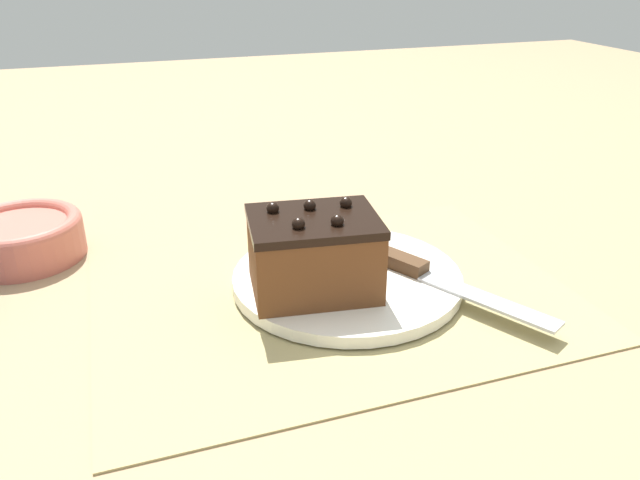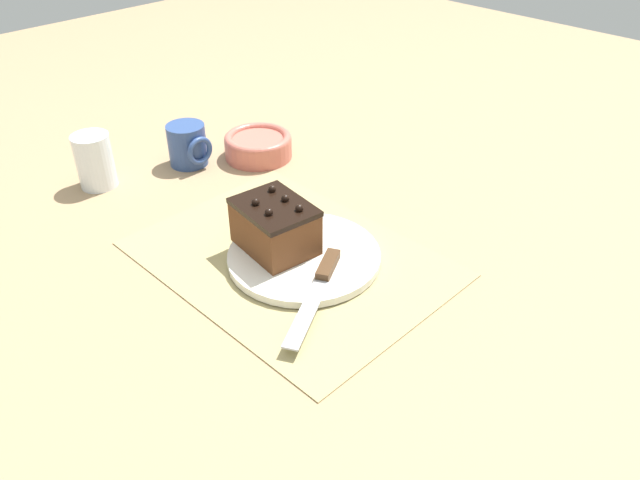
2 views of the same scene
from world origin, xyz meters
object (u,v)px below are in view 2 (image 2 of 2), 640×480
(coffee_mug, at_px, (188,145))
(drinking_glass, at_px, (95,161))
(chocolate_cake, at_px, (275,226))
(cake_plate, at_px, (304,256))
(serving_knife, at_px, (321,280))
(small_bowl, at_px, (258,145))

(coffee_mug, bearing_deg, drinking_glass, -106.20)
(chocolate_cake, height_order, coffee_mug, chocolate_cake)
(cake_plate, xyz_separation_m, chocolate_cake, (-0.04, -0.02, 0.04))
(chocolate_cake, relative_size, serving_knife, 0.68)
(small_bowl, distance_m, coffee_mug, 0.14)
(drinking_glass, relative_size, small_bowl, 0.75)
(cake_plate, distance_m, serving_knife, 0.08)
(chocolate_cake, bearing_deg, serving_knife, -7.53)
(chocolate_cake, relative_size, coffee_mug, 1.58)
(serving_knife, height_order, small_bowl, small_bowl)
(serving_knife, distance_m, coffee_mug, 0.47)
(cake_plate, bearing_deg, small_bowl, 150.26)
(serving_knife, xyz_separation_m, small_bowl, (-0.39, 0.21, 0.00))
(small_bowl, bearing_deg, coffee_mug, -121.96)
(coffee_mug, bearing_deg, cake_plate, -9.76)
(drinking_glass, xyz_separation_m, coffee_mug, (0.05, 0.17, -0.01))
(serving_knife, height_order, coffee_mug, coffee_mug)
(cake_plate, xyz_separation_m, drinking_glass, (-0.44, -0.10, 0.04))
(chocolate_cake, height_order, drinking_glass, chocolate_cake)
(small_bowl, bearing_deg, cake_plate, -29.74)
(drinking_glass, distance_m, small_bowl, 0.31)
(cake_plate, relative_size, coffee_mug, 2.81)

